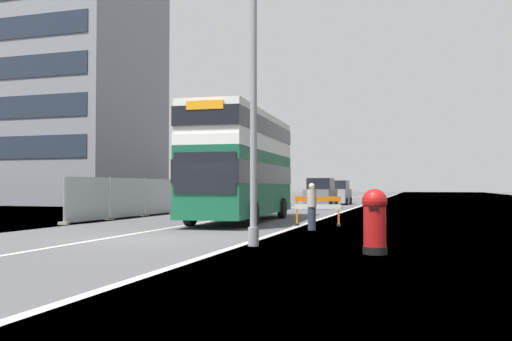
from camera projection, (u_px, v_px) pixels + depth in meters
ground at (161, 241)px, 16.19m from camera, size 140.00×280.00×0.10m
double_decker_bus at (242, 165)px, 24.37m from camera, size 3.25×10.40×4.81m
lamppost_foreground at (253, 82)px, 14.43m from camera, size 0.29×0.70×9.24m
red_pillar_postbox at (375, 218)px, 12.64m from camera, size 0.59×0.59×1.53m
roadworks_barrier at (318, 207)px, 21.72m from camera, size 1.85×0.72×1.18m
construction_site_fence at (196, 196)px, 35.22m from camera, size 0.44×27.40×2.04m
car_oncoming_near at (321, 194)px, 38.49m from camera, size 1.97×4.02×2.15m
car_receding_mid at (338, 193)px, 47.18m from camera, size 1.98×4.43×2.08m
bare_tree_far_verge_near at (187, 179)px, 50.38m from camera, size 2.42×2.80×4.53m
bare_tree_far_verge_mid at (186, 179)px, 57.34m from camera, size 3.06×2.82×4.69m
pedestrian_at_kerb at (312, 207)px, 19.46m from camera, size 0.34×0.34×1.69m
backdrop_office_block at (19, 83)px, 51.22m from camera, size 25.09×12.64×22.72m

